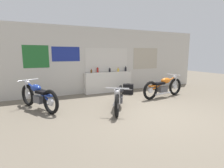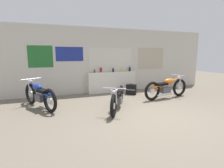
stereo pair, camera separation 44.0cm
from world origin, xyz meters
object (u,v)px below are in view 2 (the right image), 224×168
Objects in this scene: bottle_leftmost at (94,71)px; bottle_left_center at (101,70)px; bottle_right_center at (122,70)px; motorcycle_black at (118,97)px; motorcycle_blue at (39,95)px; hard_case_black at (131,89)px; motorcycle_orange at (167,87)px; bottle_rightmost at (130,69)px; bottle_center at (113,70)px.

bottle_left_center is at bearing 12.58° from bottle_leftmost.
bottle_right_center is (0.96, -0.06, -0.03)m from bottle_left_center.
motorcycle_black is 0.98× the size of motorcycle_blue.
bottle_left_center is 1.55m from hard_case_black.
motorcycle_orange is (2.07, -1.82, -0.60)m from bottle_left_center.
bottle_leftmost is 2.62m from motorcycle_blue.
bottle_left_center reaches higher than bottle_right_center.
bottle_leftmost is at bearing -177.56° from bottle_rightmost.
bottle_right_center is 0.43m from bottle_rightmost.
bottle_center reaches higher than motorcycle_blue.
hard_case_black is (1.10, -0.75, -0.80)m from bottle_left_center.
bottle_left_center is 0.51× the size of hard_case_black.
bottle_left_center is 0.14× the size of motorcycle_black.
motorcycle_orange is at bearing -4.65° from motorcycle_blue.
bottle_leftmost is at bearing -179.73° from bottle_right_center.
bottle_center is 0.42m from bottle_right_center.
bottle_leftmost is 0.09× the size of motorcycle_black.
bottle_center reaches higher than bottle_right_center.
bottle_left_center is 0.96m from bottle_right_center.
bottle_center is 0.90× the size of bottle_rightmost.
motorcycle_blue is 3.63m from hard_case_black.
motorcycle_black is at bearing -165.32° from motorcycle_orange.
motorcycle_orange is at bearing -47.89° from hard_case_black.
bottle_left_center is 2.91m from motorcycle_blue.
bottle_rightmost is at bearing 2.44° from bottle_leftmost.
bottle_left_center is 2.82m from motorcycle_orange.
bottle_center is at bearing -0.09° from bottle_leftmost.
motorcycle_blue is at bearing -159.23° from bottle_rightmost.
bottle_center is 0.43× the size of hard_case_black.
bottle_leftmost is at bearing 92.49° from motorcycle_black.
bottle_center is at bearing -7.42° from bottle_left_center.
bottle_left_center is 1.08× the size of bottle_rightmost.
motorcycle_orange is 2.35m from motorcycle_black.
bottle_right_center is at bearing 101.54° from hard_case_black.
bottle_center reaches higher than hard_case_black.
bottle_rightmost is 2.03m from motorcycle_orange.
hard_case_black is (1.30, 1.67, -0.18)m from motorcycle_black.
bottle_left_center is at bearing 145.72° from hard_case_black.
motorcycle_black is at bearing -87.51° from bottle_leftmost.
bottle_left_center is 0.12× the size of motorcycle_orange.
bottle_right_center is 0.10× the size of motorcycle_blue.
hard_case_black is (1.41, -0.68, -0.76)m from bottle_leftmost.
motorcycle_black is (-1.16, -2.35, -0.60)m from bottle_right_center.
motorcycle_blue is at bearing -147.21° from bottle_leftmost.
bottle_leftmost is 2.42m from motorcycle_black.
motorcycle_black is (0.10, -2.35, -0.59)m from bottle_leftmost.
bottle_center is 3.35m from motorcycle_blue.
bottle_right_center reaches higher than bottle_leftmost.
bottle_rightmost is at bearing 56.71° from motorcycle_black.
bottle_right_center is at bearing 0.27° from bottle_leftmost.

